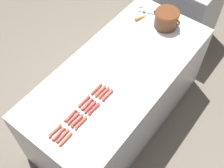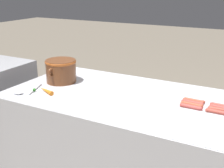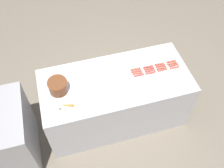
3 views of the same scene
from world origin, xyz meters
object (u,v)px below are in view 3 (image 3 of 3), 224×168
object	(u,v)px
hot_dog_6	(150,70)
hot_dog_1	(162,70)
hot_dog_0	(175,68)
hot_dog_15	(136,69)
hot_dog_2	(150,73)
bean_pot	(58,86)
hot_dog_9	(161,66)
hot_dog_11	(136,71)
carrot	(66,105)
hot_dog_3	(139,75)
serving_spoon	(56,113)
hot_dog_13	(159,64)
hot_dog_8	(172,63)
hot_dog_10	(149,69)
back_cabinet	(4,136)
hot_dog_7	(138,73)
hot_dog_12	(171,61)
hot_dog_5	(162,68)
hot_dog_14	(148,67)

from	to	relation	value
hot_dog_6	hot_dog_1	bearing A→B (deg)	-102.48
hot_dog_0	hot_dog_15	size ratio (longest dim) A/B	1.00
hot_dog_2	bean_pot	bearing A→B (deg)	87.69
hot_dog_9	hot_dog_11	xyz separation A→B (m)	(0.00, 0.34, 0.00)
hot_dog_0	carrot	bearing A→B (deg)	97.74
hot_dog_9	hot_dog_11	bearing A→B (deg)	89.80
hot_dog_1	hot_dog_3	distance (m)	0.33
bean_pot	serving_spoon	distance (m)	0.35
bean_pot	hot_dog_3	bearing A→B (deg)	-92.53
hot_dog_13	carrot	distance (m)	1.35
hot_dog_8	hot_dog_10	xyz separation A→B (m)	(-0.00, 0.33, 0.00)
back_cabinet	hot_dog_15	distance (m)	1.90
hot_dog_10	hot_dog_2	bearing A→B (deg)	171.98
carrot	hot_dog_9	bearing A→B (deg)	-78.06
bean_pot	hot_dog_1	bearing A→B (deg)	-91.87
serving_spoon	hot_dog_10	bearing A→B (deg)	-74.70
hot_dog_0	serving_spoon	size ratio (longest dim) A/B	0.54
hot_dog_0	hot_dog_3	size ratio (longest dim) A/B	1.00
hot_dog_2	hot_dog_7	xyz separation A→B (m)	(0.04, 0.16, 0.00)
back_cabinet	hot_dog_12	bearing A→B (deg)	-83.19
hot_dog_8	hot_dog_12	distance (m)	0.04
back_cabinet	hot_dog_5	distance (m)	2.22
hot_dog_10	hot_dog_3	bearing A→B (deg)	113.13
hot_dog_14	carrot	size ratio (longest dim) A/B	0.81
hot_dog_12	carrot	xyz separation A→B (m)	(-0.32, 1.49, 0.00)
hot_dog_9	hot_dog_15	xyz separation A→B (m)	(0.04, 0.34, 0.00)
hot_dog_12	bean_pot	xyz separation A→B (m)	(-0.07, 1.53, 0.09)
back_cabinet	hot_dog_2	world-z (taller)	back_cabinet
hot_dog_8	carrot	bearing A→B (deg)	100.67
hot_dog_3	hot_dog_15	xyz separation A→B (m)	(0.11, 0.01, 0.00)
hot_dog_14	carrot	bearing A→B (deg)	105.19
serving_spoon	hot_dog_9	bearing A→B (deg)	-76.31
back_cabinet	hot_dog_15	size ratio (longest dim) A/B	6.64
hot_dog_9	hot_dog_11	world-z (taller)	same
hot_dog_8	hot_dog_14	distance (m)	0.33
hot_dog_13	hot_dog_9	bearing A→B (deg)	-173.32
hot_dog_3	hot_dog_1	bearing A→B (deg)	-89.77
hot_dog_11	bean_pot	bearing A→B (deg)	91.59
hot_dog_3	hot_dog_12	bearing A→B (deg)	-77.51
hot_dog_14	hot_dog_7	bearing A→B (deg)	111.96
hot_dog_7	hot_dog_14	size ratio (longest dim) A/B	1.00
hot_dog_3	hot_dog_14	world-z (taller)	same
hot_dog_10	hot_dog_12	size ratio (longest dim) A/B	1.00
hot_dog_1	hot_dog_3	xyz separation A→B (m)	(-0.00, 0.33, 0.00)
serving_spoon	bean_pot	bearing A→B (deg)	-14.10
back_cabinet	hot_dog_14	bearing A→B (deg)	-82.17
hot_dog_9	hot_dog_5	bearing A→B (deg)	176.66
hot_dog_2	hot_dog_5	world-z (taller)	same
hot_dog_6	hot_dog_9	distance (m)	0.17
hot_dog_13	carrot	xyz separation A→B (m)	(-0.32, 1.31, 0.00)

